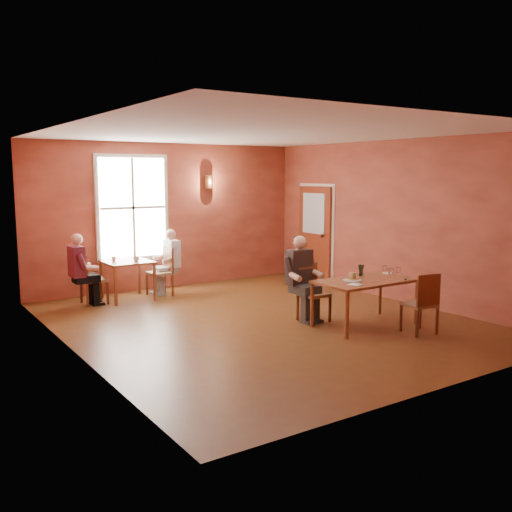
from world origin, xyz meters
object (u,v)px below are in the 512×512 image
chair_diner_maroon (94,279)px  diner_maroon (92,270)px  main_table (365,303)px  chair_diner_main (314,293)px  chair_empty (419,303)px  chair_diner_white (160,272)px  second_table (128,280)px  diner_main (315,281)px  diner_white (161,264)px

chair_diner_maroon → diner_maroon: (-0.03, 0.00, 0.17)m
main_table → chair_diner_main: size_ratio=1.68×
chair_empty → chair_diner_white: chair_diner_white is taller
chair_diner_white → chair_empty: bearing=-155.2°
chair_empty → second_table: 5.39m
diner_main → chair_diner_maroon: size_ratio=1.43×
diner_white → diner_maroon: size_ratio=0.97×
diner_main → chair_diner_white: 3.48m
chair_diner_main → diner_white: size_ratio=0.75×
main_table → diner_maroon: size_ratio=1.22×
chair_diner_maroon → chair_empty: bearing=36.6°
chair_diner_main → main_table: bearing=127.6°
diner_white → chair_diner_maroon: diner_white is taller
diner_main → chair_diner_maroon: diner_main is taller
chair_diner_main → chair_diner_maroon: same height
diner_main → second_table: size_ratio=1.58×
main_table → chair_diner_main: bearing=127.6°
diner_main → diner_maroon: diner_main is taller
chair_diner_main → chair_diner_white: bearing=-68.5°
chair_diner_maroon → chair_diner_main: bearing=38.6°
chair_empty → chair_diner_white: 5.09m
diner_main → chair_diner_white: size_ratio=1.41×
second_table → diner_main: bearing=-59.4°
main_table → diner_maroon: 4.95m
diner_white → diner_maroon: bearing=90.0°
chair_diner_white → diner_maroon: 1.34m
diner_main → chair_empty: 1.65m
chair_diner_main → chair_empty: size_ratio=1.01×
chair_diner_white → chair_diner_maroon: size_ratio=1.02×
chair_diner_main → diner_maroon: bearing=-51.1°
diner_maroon → diner_white: bearing=90.0°
chair_diner_main → chair_diner_maroon: (-2.56, 3.21, 0.00)m
diner_main → chair_empty: diner_main is taller
diner_main → second_table: diner_main is taller
main_table → chair_diner_maroon: 4.93m
chair_diner_main → second_table: 3.73m
main_table → chair_diner_white: 4.24m
main_table → chair_empty: 0.85m
chair_diner_white → chair_diner_maroon: bearing=90.0°
diner_main → chair_empty: bearing=122.3°
diner_white → chair_diner_maroon: 1.34m
second_table → diner_white: (0.68, 0.00, 0.25)m
main_table → diner_maroon: diner_maroon is taller
diner_main → second_table: (-1.91, 3.24, -0.29)m
second_table → chair_diner_maroon: size_ratio=0.90×
second_table → diner_white: 0.72m
second_table → chair_diner_main: bearing=-59.2°
diner_white → chair_diner_maroon: (-1.33, 0.00, -0.16)m
main_table → diner_maroon: (-3.09, 3.86, 0.27)m
main_table → chair_empty: bearing=-64.0°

